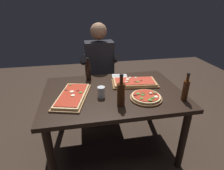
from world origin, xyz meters
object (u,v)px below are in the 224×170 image
Objects in this scene: pizza_round_far at (146,97)px; seated_diner at (100,67)px; oil_bottle_amber at (88,71)px; dining_table at (113,100)px; pizza_rectangular_left at (72,96)px; pizza_rectangular_front at (134,82)px; diner_chair at (100,81)px; vinegar_bottle_green at (186,90)px; wine_bottle_dark at (121,94)px; tumbler_near_camera at (101,93)px.

pizza_round_far is 0.23× the size of seated_diner.
dining_table is at bearing -57.59° from oil_bottle_amber.
pizza_rectangular_front is at bearing 15.90° from pizza_rectangular_left.
pizza_round_far is at bearing -73.44° from diner_chair.
vinegar_bottle_green is (0.34, -0.08, 0.09)m from pizza_round_far.
oil_bottle_amber is 0.98× the size of vinegar_bottle_green.
wine_bottle_dark reaches higher than pizza_rectangular_front.
diner_chair is at bearing 113.18° from pizza_rectangular_front.
oil_bottle_amber is 0.44m from seated_diner.
tumbler_near_camera is at bearing -95.54° from diner_chair.
pizza_rectangular_left is 0.70m from pizza_round_far.
pizza_rectangular_left is at bearing -114.36° from oil_bottle_amber.
seated_diner is at bearing 83.67° from tumbler_near_camera.
tumbler_near_camera is 0.84m from seated_diner.
pizza_rectangular_front is 0.83m from diner_chair.
vinegar_bottle_green is 1.22m from seated_diner.
seated_diner reaches higher than wine_bottle_dark.
seated_diner is at bearing 108.52° from pizza_round_far.
pizza_rectangular_left is 0.28m from tumbler_near_camera.
dining_table is at bearing -86.92° from seated_diner.
wine_bottle_dark reaches higher than oil_bottle_amber.
wine_bottle_dark is at bearing -86.58° from seated_diner.
seated_diner is (-0.06, 1.00, -0.11)m from wine_bottle_dark.
dining_table is 0.42m from pizza_rectangular_left.
diner_chair is at bearing 70.34° from oil_bottle_amber.
seated_diner is at bearing 117.19° from pizza_rectangular_front.
pizza_rectangular_left is 0.87m from seated_diner.
dining_table is 0.37m from pizza_round_far.
dining_table is 5.22× the size of vinegar_bottle_green.
pizza_rectangular_front is at bearing 26.46° from dining_table.
wine_bottle_dark is at bearing -85.65° from dining_table.
pizza_rectangular_front is 0.56m from vinegar_bottle_green.
wine_bottle_dark is 0.60m from vinegar_bottle_green.
pizza_rectangular_left is at bearing 172.49° from tumbler_near_camera.
seated_diner is at bearing 64.93° from oil_bottle_amber.
vinegar_bottle_green is at bearing -57.22° from seated_diner.
pizza_rectangular_front is 0.48m from wine_bottle_dark.
tumbler_near_camera is (-0.75, 0.20, -0.06)m from vinegar_bottle_green.
wine_bottle_dark is (0.02, -0.27, 0.21)m from dining_table.
pizza_rectangular_left is 5.46× the size of tumbler_near_camera.
wine_bottle_dark is at bearing -48.84° from tumbler_near_camera.
diner_chair is (-0.04, 0.86, -0.16)m from dining_table.
wine_bottle_dark is (0.43, -0.21, 0.09)m from pizza_rectangular_left.
seated_diner is (-0.04, 0.74, 0.10)m from dining_table.
vinegar_bottle_green reaches higher than pizza_round_far.
oil_bottle_amber is 0.65m from diner_chair.
wine_bottle_dark is 0.22× the size of seated_diner.
pizza_rectangular_front is (0.27, 0.13, 0.11)m from dining_table.
pizza_rectangular_front reaches higher than pizza_rectangular_left.
pizza_rectangular_left is 1.05m from vinegar_bottle_green.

